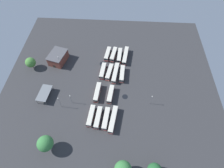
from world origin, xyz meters
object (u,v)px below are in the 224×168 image
Objects in this scene: maintenance_shelter at (44,93)px; lamp_post_far_corner at (71,99)px; bus_row0_slot1 at (106,119)px; bus_row2_slot0 at (122,74)px; bus_row2_slot2 at (109,72)px; bus_row3_slot3 at (108,54)px; bus_row3_slot0 at (125,56)px; bus_row3_slot1 at (120,56)px; bus_row2_slot3 at (103,71)px; tree_northwest at (31,62)px; lamp_post_by_building at (60,102)px; lamp_post_near_entrance at (151,100)px; bus_row0_slot2 at (98,118)px; bus_row1_slot1 at (111,94)px; tree_northeast at (45,143)px; bus_row0_slot3 at (91,116)px; bus_row2_slot1 at (115,73)px; bus_row0_slot0 at (113,120)px; bus_row1_slot3 at (97,92)px; bus_row3_slot2 at (114,54)px; lamp_post_mid_lot at (59,61)px.

lamp_post_far_corner reaches higher than maintenance_shelter.
bus_row2_slot0 is (29.85, -7.41, -0.00)m from bus_row0_slot1.
bus_row3_slot3 is (15.33, 2.21, -0.00)m from bus_row2_slot2.
bus_row3_slot0 is 2.01× the size of lamp_post_far_corner.
bus_row2_slot3 is at bearing 144.61° from bus_row3_slot1.
maintenance_shelter is 24.73m from tree_northwest.
lamp_post_by_building reaches higher than bus_row2_slot2.
lamp_post_by_building is 1.19× the size of lamp_post_near_entrance.
bus_row0_slot1 is 25.81m from lamp_post_by_building.
bus_row2_slot2 is at bearing -41.87° from lamp_post_far_corner.
bus_row0_slot2 is 31.07m from bus_row2_slot3.
bus_row1_slot1 is 1.12× the size of tree_northeast.
lamp_post_near_entrance is 42.85m from lamp_post_far_corner.
lamp_post_by_building is at bearing 72.51° from bus_row0_slot3.
bus_row0_slot3 is 0.79× the size of bus_row2_slot1.
bus_row3_slot3 is at bearing 36.62° from lamp_post_near_entrance.
bus_row0_slot1 is at bearing -58.81° from tree_northeast.
bus_row2_slot2 is 1.19× the size of tree_northeast.
bus_row2_slot3 is 1.15× the size of tree_northeast.
bus_row1_slot3 is (16.01, 9.74, -0.00)m from bus_row0_slot0.
bus_row3_slot1 is at bearing -102.18° from bus_row3_slot2.
tree_northeast reaches higher than lamp_post_mid_lot.
tree_northeast is at bearing 117.53° from bus_row0_slot0.
lamp_post_by_building is at bearing 150.67° from bus_row3_slot3.
bus_row0_slot3 is at bearing 165.87° from bus_row2_slot2.
bus_row0_slot3 is 0.79× the size of bus_row3_slot0.
tree_northeast reaches higher than bus_row2_slot3.
bus_row2_slot2 is 1.03× the size of bus_row2_slot3.
tree_northwest reaches higher than bus_row2_slot0.
bus_row0_slot1 is 1.02× the size of bus_row2_slot2.
bus_row1_slot3 is at bearing 158.76° from bus_row3_slot1.
bus_row3_slot0 is at bearing -76.97° from lamp_post_mid_lot.
bus_row2_slot2 is at bearing -6.92° from bus_row0_slot2.
bus_row2_slot0 is 1.34× the size of lamp_post_by_building.
bus_row2_slot3 is 1.01× the size of bus_row3_slot3.
bus_row3_slot2 is at bearing -6.39° from bus_row2_slot2.
bus_row2_slot3 is (0.69, 4.06, -0.00)m from bus_row2_slot2.
tree_northwest is (2.86, 52.32, 3.00)m from bus_row2_slot1.
bus_row1_slot1 is 0.94× the size of bus_row2_slot2.
bus_row0_slot3 is 29.73m from maintenance_shelter.
bus_row1_slot1 is at bearing -86.38° from maintenance_shelter.
bus_row0_slot0 is at bearing -108.30° from maintenance_shelter.
bus_row2_slot3 is 44.72m from tree_northwest.
bus_row2_slot2 is 15.31m from bus_row3_slot2.
bus_row0_slot0 and bus_row0_slot3 have the same top height.
tree_northeast is at bearing -161.82° from maintenance_shelter.
lamp_post_near_entrance is at bearing -98.57° from bus_row1_slot3.
lamp_post_by_building is at bearing 107.82° from bus_row1_slot1.
maintenance_shelter is 12.12m from lamp_post_by_building.
bus_row1_slot1 is at bearing -172.73° from bus_row3_slot3.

